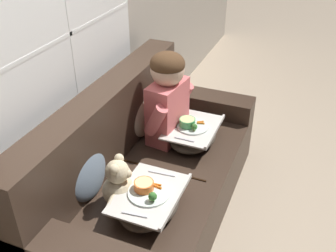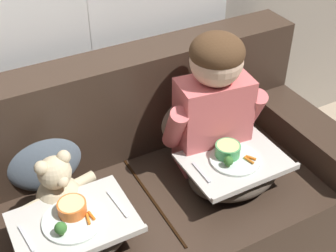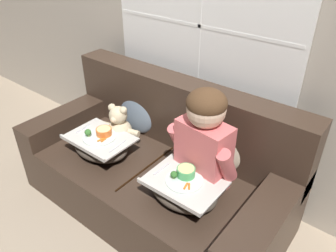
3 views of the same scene
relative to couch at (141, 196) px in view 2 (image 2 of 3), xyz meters
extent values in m
plane|color=tan|center=(0.00, -0.08, -0.33)|extent=(14.00, 14.00, 0.00)
cube|color=#38281E|center=(0.00, -0.08, -0.12)|extent=(1.97, 0.94, 0.41)
cube|color=#38281E|center=(0.00, 0.28, 0.35)|extent=(1.97, 0.22, 0.52)
cube|color=#38281E|center=(0.88, -0.08, 0.17)|extent=(0.22, 0.94, 0.16)
cube|color=black|center=(0.00, -0.10, 0.09)|extent=(0.01, 0.68, 0.01)
ellipsoid|color=#C1B293|center=(0.38, 0.20, 0.28)|extent=(0.39, 0.19, 0.41)
ellipsoid|color=slate|center=(-0.38, 0.20, 0.28)|extent=(0.38, 0.18, 0.40)
cube|color=#DB6666|center=(0.38, -0.01, 0.32)|extent=(0.36, 0.23, 0.46)
sphere|color=beige|center=(0.38, -0.01, 0.65)|extent=(0.24, 0.24, 0.24)
ellipsoid|color=#4C331E|center=(0.38, -0.01, 0.69)|extent=(0.24, 0.24, 0.17)
cylinder|color=#DB6666|center=(0.19, -0.01, 0.35)|extent=(0.11, 0.19, 0.25)
cylinder|color=#DB6666|center=(0.58, -0.05, 0.35)|extent=(0.11, 0.19, 0.25)
sphere|color=beige|center=(-0.38, -0.01, 0.19)|extent=(0.20, 0.20, 0.20)
sphere|color=beige|center=(-0.38, -0.01, 0.33)|extent=(0.14, 0.14, 0.14)
sphere|color=beige|center=(-0.43, -0.02, 0.38)|extent=(0.06, 0.06, 0.06)
sphere|color=beige|center=(-0.33, 0.00, 0.38)|extent=(0.06, 0.06, 0.06)
sphere|color=beige|center=(-0.37, -0.07, 0.32)|extent=(0.05, 0.05, 0.05)
sphere|color=black|center=(-0.37, -0.09, 0.33)|extent=(0.02, 0.02, 0.02)
cylinder|color=beige|center=(-0.51, -0.04, 0.21)|extent=(0.11, 0.07, 0.05)
cylinder|color=beige|center=(-0.26, 0.02, 0.21)|extent=(0.11, 0.07, 0.05)
cylinder|color=beige|center=(-0.41, -0.12, 0.11)|extent=(0.07, 0.10, 0.05)
cylinder|color=beige|center=(-0.32, -0.10, 0.11)|extent=(0.07, 0.10, 0.05)
ellipsoid|color=#473D33|center=(0.38, -0.21, 0.15)|extent=(0.44, 0.33, 0.13)
cube|color=beige|center=(0.38, -0.21, 0.23)|extent=(0.46, 0.35, 0.01)
cube|color=beige|center=(0.38, -0.38, 0.24)|extent=(0.46, 0.02, 0.02)
cylinder|color=silver|center=(0.38, -0.21, 0.24)|extent=(0.23, 0.23, 0.01)
cylinder|color=#4CAD60|center=(0.37, -0.17, 0.27)|extent=(0.12, 0.12, 0.05)
cylinder|color=#E5D189|center=(0.37, -0.17, 0.29)|extent=(0.10, 0.10, 0.01)
sphere|color=#38702D|center=(0.32, -0.24, 0.27)|extent=(0.04, 0.04, 0.04)
cylinder|color=#7A9E56|center=(0.32, -0.24, 0.25)|extent=(0.02, 0.02, 0.02)
cylinder|color=orange|center=(0.43, -0.26, 0.25)|extent=(0.02, 0.05, 0.01)
cylinder|color=orange|center=(0.44, -0.25, 0.25)|extent=(0.04, 0.05, 0.01)
cube|color=silver|center=(0.20, -0.21, 0.24)|extent=(0.01, 0.14, 0.01)
ellipsoid|color=#473D33|center=(-0.38, -0.21, 0.15)|extent=(0.46, 0.33, 0.13)
cube|color=beige|center=(-0.38, -0.21, 0.23)|extent=(0.48, 0.35, 0.01)
cube|color=beige|center=(-0.38, -0.38, 0.24)|extent=(0.48, 0.02, 0.02)
cylinder|color=silver|center=(-0.38, -0.21, 0.24)|extent=(0.25, 0.25, 0.01)
cylinder|color=orange|center=(-0.37, -0.17, 0.27)|extent=(0.12, 0.12, 0.05)
cylinder|color=#E5D189|center=(-0.37, -0.17, 0.29)|extent=(0.10, 0.10, 0.01)
sphere|color=#38702D|center=(-0.45, -0.26, 0.28)|extent=(0.05, 0.05, 0.05)
cylinder|color=#7A9E56|center=(-0.45, -0.26, 0.25)|extent=(0.02, 0.02, 0.02)
cylinder|color=orange|center=(-0.33, -0.24, 0.25)|extent=(0.02, 0.05, 0.01)
cylinder|color=orange|center=(-0.32, -0.23, 0.25)|extent=(0.02, 0.05, 0.01)
cube|color=silver|center=(-0.57, -0.21, 0.24)|extent=(0.03, 0.14, 0.01)
cube|color=silver|center=(-0.20, -0.21, 0.24)|extent=(0.02, 0.17, 0.01)
camera|label=1|loc=(-1.91, -0.95, 1.75)|focal=42.00mm
camera|label=2|loc=(-0.65, -1.48, 1.63)|focal=50.00mm
camera|label=3|loc=(1.24, -1.46, 1.58)|focal=35.00mm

